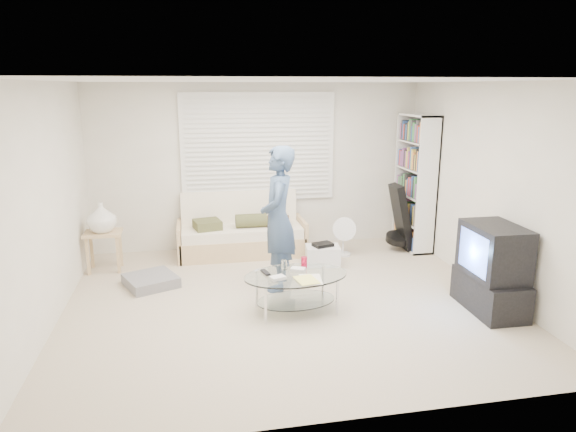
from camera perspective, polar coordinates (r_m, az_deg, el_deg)
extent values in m
plane|color=#B3A48B|center=(6.08, -0.26, -9.46)|extent=(5.00, 5.00, 0.00)
cube|color=beige|center=(7.88, -3.31, 5.50)|extent=(5.00, 0.02, 2.50)
cube|color=beige|center=(3.59, 6.41, -5.29)|extent=(5.00, 0.02, 2.50)
cube|color=beige|center=(5.79, -25.38, 0.95)|extent=(0.02, 4.50, 2.50)
cube|color=beige|center=(6.62, 21.55, 2.84)|extent=(0.02, 4.50, 2.50)
cube|color=white|center=(5.57, -0.29, 14.82)|extent=(5.00, 4.50, 0.02)
cube|color=white|center=(7.81, -3.31, 7.64)|extent=(2.32, 0.06, 1.62)
cube|color=black|center=(7.80, -3.29, 7.63)|extent=(2.20, 0.01, 1.50)
cube|color=silver|center=(7.77, -3.27, 7.61)|extent=(2.16, 0.04, 1.50)
cube|color=silver|center=(7.79, -3.29, 7.62)|extent=(2.32, 0.08, 1.62)
cube|color=tan|center=(7.69, -5.14, -3.22)|extent=(1.82, 0.73, 0.29)
cube|color=beige|center=(7.61, -5.16, -1.70)|extent=(1.74, 0.67, 0.15)
cube|color=beige|center=(7.84, -5.44, 0.83)|extent=(1.74, 0.20, 0.56)
cube|color=tan|center=(7.63, -11.97, -2.77)|extent=(0.05, 0.73, 0.51)
cube|color=tan|center=(7.79, 1.50, -2.09)|extent=(0.05, 0.73, 0.51)
cube|color=#424D28|center=(7.51, -8.95, -0.94)|extent=(0.43, 0.43, 0.13)
cylinder|color=#424D28|center=(7.52, -4.11, -0.51)|extent=(0.45, 0.20, 0.20)
cube|color=#443322|center=(7.64, -1.11, -0.58)|extent=(0.38, 0.38, 0.11)
cube|color=slate|center=(6.73, -14.99, -6.96)|extent=(0.76, 0.76, 0.13)
cube|color=tan|center=(7.33, -19.88, -1.80)|extent=(0.48, 0.38, 0.04)
cube|color=tan|center=(7.30, -21.36, -4.19)|extent=(0.04, 0.04, 0.52)
cube|color=tan|center=(7.24, -18.37, -4.09)|extent=(0.04, 0.04, 0.52)
cube|color=tan|center=(7.57, -20.99, -3.52)|extent=(0.04, 0.04, 0.52)
cube|color=tan|center=(7.51, -18.10, -3.41)|extent=(0.04, 0.04, 0.52)
imported|color=white|center=(7.27, -20.03, -0.13)|extent=(0.39, 0.39, 0.40)
cube|color=white|center=(8.05, 13.97, 3.63)|extent=(0.32, 0.86, 2.04)
cube|color=black|center=(7.93, 12.48, -0.10)|extent=(0.34, 0.36, 1.01)
cylinder|color=black|center=(8.00, 12.10, -2.44)|extent=(0.36, 0.38, 0.17)
cylinder|color=white|center=(7.71, 6.08, -4.22)|extent=(0.24, 0.24, 0.03)
cylinder|color=white|center=(7.67, 6.11, -3.15)|extent=(0.03, 0.03, 0.30)
cylinder|color=white|center=(7.60, 6.16, -1.39)|extent=(0.36, 0.24, 0.35)
cylinder|color=white|center=(7.60, 6.16, -1.39)|extent=(0.11, 0.09, 0.09)
cube|color=white|center=(7.21, 3.87, -4.43)|extent=(0.51, 0.38, 0.28)
cube|color=black|center=(7.16, 3.90, -3.19)|extent=(0.31, 0.26, 0.05)
cube|color=black|center=(6.22, 21.51, -7.96)|extent=(0.50, 0.91, 0.40)
cube|color=black|center=(6.06, 21.94, -3.64)|extent=(0.52, 0.76, 0.58)
cube|color=#6388FF|center=(5.93, 19.95, -3.81)|extent=(0.03, 0.58, 0.44)
ellipsoid|color=silver|center=(5.68, 0.91, -6.62)|extent=(1.22, 0.83, 0.02)
ellipsoid|color=silver|center=(5.79, 0.90, -9.34)|extent=(0.93, 0.64, 0.01)
cylinder|color=silver|center=(5.46, -2.48, -10.01)|extent=(0.03, 0.03, 0.40)
cylinder|color=silver|center=(5.68, 5.50, -9.08)|extent=(0.03, 0.03, 0.40)
cylinder|color=silver|center=(5.88, -3.54, -8.22)|extent=(0.03, 0.03, 0.40)
cylinder|color=silver|center=(6.08, 3.91, -7.43)|extent=(0.03, 0.03, 0.40)
cube|color=white|center=(5.54, -1.16, -6.88)|extent=(0.18, 0.15, 0.04)
cube|color=white|center=(5.78, 1.11, -5.96)|extent=(0.19, 0.16, 0.04)
cylinder|color=silver|center=(5.81, -0.43, -5.47)|extent=(0.07, 0.07, 0.11)
cylinder|color=red|center=(5.89, 1.80, -5.14)|extent=(0.07, 0.07, 0.12)
cube|color=black|center=(5.71, -2.52, -6.28)|extent=(0.09, 0.19, 0.02)
cube|color=white|center=(5.54, 2.53, -7.05)|extent=(0.27, 0.34, 0.01)
cube|color=#EAE668|center=(5.50, 2.07, -7.11)|extent=(0.26, 0.32, 0.01)
imported|color=#37556F|center=(6.20, -1.11, -0.33)|extent=(0.56, 0.73, 1.77)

